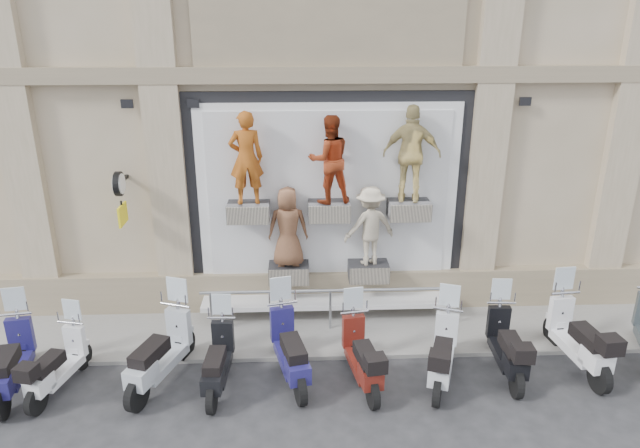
# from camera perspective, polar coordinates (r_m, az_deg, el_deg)

# --- Properties ---
(ground) EXTENTS (90.00, 90.00, 0.00)m
(ground) POSITION_cam_1_polar(r_m,az_deg,el_deg) (9.79, 1.73, -16.70)
(ground) COLOR #2A2A2D
(ground) RESTS_ON ground
(sidewalk) EXTENTS (16.00, 2.20, 0.08)m
(sidewalk) POSITION_cam_1_polar(r_m,az_deg,el_deg) (11.52, 0.99, -10.27)
(sidewalk) COLOR gray
(sidewalk) RESTS_ON ground
(building) EXTENTS (14.00, 8.60, 12.00)m
(building) POSITION_cam_1_polar(r_m,az_deg,el_deg) (14.83, -0.03, 20.65)
(building) COLOR #BFA98B
(building) RESTS_ON ground
(shop_vitrine) EXTENTS (5.60, 0.85, 4.30)m
(shop_vitrine) POSITION_cam_1_polar(r_m,az_deg,el_deg) (11.13, 1.39, 2.17)
(shop_vitrine) COLOR black
(shop_vitrine) RESTS_ON ground
(guard_rail) EXTENTS (5.06, 0.10, 0.93)m
(guard_rail) POSITION_cam_1_polar(r_m,az_deg,el_deg) (11.22, 1.03, -8.66)
(guard_rail) COLOR #9EA0A5
(guard_rail) RESTS_ON ground
(clock_sign_bracket) EXTENTS (0.10, 0.80, 1.02)m
(clock_sign_bracket) POSITION_cam_1_polar(r_m,az_deg,el_deg) (11.22, -19.36, 3.11)
(clock_sign_bracket) COLOR black
(clock_sign_bracket) RESTS_ON ground
(scooter_a) EXTENTS (0.86, 2.01, 1.58)m
(scooter_a) POSITION_cam_1_polar(r_m,az_deg,el_deg) (10.71, -28.66, -10.91)
(scooter_a) COLOR #1C1855
(scooter_a) RESTS_ON ground
(scooter_b) EXTENTS (0.88, 1.78, 1.39)m
(scooter_b) POSITION_cam_1_polar(r_m,az_deg,el_deg) (10.45, -24.89, -11.66)
(scooter_b) COLOR silver
(scooter_b) RESTS_ON ground
(scooter_c) EXTENTS (1.23, 2.12, 1.66)m
(scooter_c) POSITION_cam_1_polar(r_m,az_deg,el_deg) (9.97, -15.78, -11.10)
(scooter_c) COLOR #A4ABB2
(scooter_c) RESTS_ON ground
(scooter_d) EXTENTS (0.61, 1.80, 1.44)m
(scooter_d) POSITION_cam_1_polar(r_m,az_deg,el_deg) (9.71, -10.24, -12.27)
(scooter_d) COLOR black
(scooter_d) RESTS_ON ground
(scooter_e) EXTENTS (1.02, 2.06, 1.61)m
(scooter_e) POSITION_cam_1_polar(r_m,az_deg,el_deg) (9.75, -3.07, -11.20)
(scooter_e) COLOR navy
(scooter_e) RESTS_ON ground
(scooter_f) EXTENTS (0.83, 1.90, 1.49)m
(scooter_f) POSITION_cam_1_polar(r_m,az_deg,el_deg) (9.68, 4.22, -11.90)
(scooter_f) COLOR #5D170F
(scooter_f) RESTS_ON ground
(scooter_g) EXTENTS (1.14, 1.95, 1.53)m
(scooter_g) POSITION_cam_1_polar(r_m,az_deg,el_deg) (9.91, 12.28, -11.42)
(scooter_g) COLOR silver
(scooter_g) RESTS_ON ground
(scooter_h) EXTENTS (0.65, 1.89, 1.51)m
(scooter_h) POSITION_cam_1_polar(r_m,az_deg,el_deg) (10.41, 18.28, -10.43)
(scooter_h) COLOR black
(scooter_h) RESTS_ON ground
(scooter_i) EXTENTS (0.78, 2.06, 1.63)m
(scooter_i) POSITION_cam_1_polar(r_m,az_deg,el_deg) (10.99, 24.55, -9.25)
(scooter_i) COLOR white
(scooter_i) RESTS_ON ground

